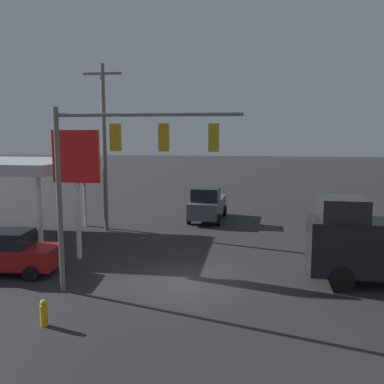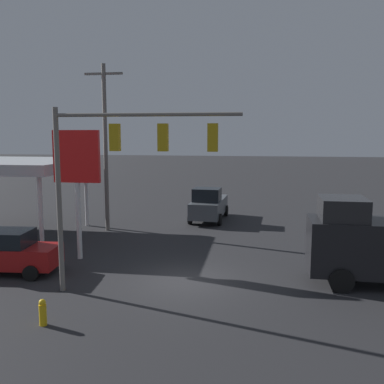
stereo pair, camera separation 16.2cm
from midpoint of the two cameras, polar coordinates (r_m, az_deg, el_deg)
name	(u,v)px [view 1 (the left image)]	position (r m, az deg, el deg)	size (l,w,h in m)	color
ground_plane	(185,281)	(18.36, -1.17, -11.77)	(200.00, 200.00, 0.00)	#262628
traffic_signal_assembly	(123,157)	(16.05, -9.41, 4.64)	(7.06, 0.43, 7.13)	slate
utility_pole	(104,144)	(27.31, -11.78, 6.22)	(2.40, 0.26, 10.36)	slate
price_sign	(76,164)	(21.32, -15.38, 3.56)	(2.30, 0.27, 6.32)	silver
pickup_parked	(207,205)	(30.39, 1.92, -1.73)	(2.50, 5.31, 2.40)	#474C51
sedan_waiting	(8,253)	(20.70, -23.58, -7.41)	(4.53, 2.33, 1.93)	maroon
fire_hydrant	(44,313)	(15.07, -19.44, -14.95)	(0.24, 0.24, 0.88)	gold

